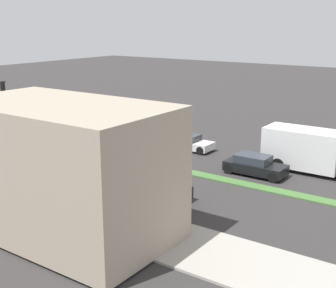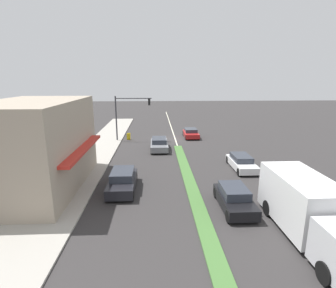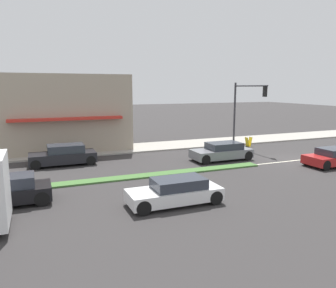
{
  "view_description": "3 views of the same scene",
  "coord_description": "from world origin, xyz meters",
  "px_view_note": "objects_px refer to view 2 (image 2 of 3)",
  "views": [
    {
      "loc": [
        25.31,
        31.52,
        9.93
      ],
      "look_at": [
        1.32,
        14.73,
        2.19
      ],
      "focal_mm": 50.0,
      "sensor_mm": 36.0,
      "label": 1
    },
    {
      "loc": [
        2.58,
        33.87,
        7.76
      ],
      "look_at": [
        1.48,
        10.83,
        2.03
      ],
      "focal_mm": 28.0,
      "sensor_mm": 36.0,
      "label": 2
    },
    {
      "loc": [
        -18.2,
        17.81,
        5.31
      ],
      "look_at": [
        1.75,
        9.71,
        1.56
      ],
      "focal_mm": 35.0,
      "sensor_mm": 36.0,
      "label": 3
    }
  ],
  "objects_px": {
    "pedestrian": "(75,166)",
    "van_white": "(242,162)",
    "hatchback_red": "(191,133)",
    "warning_aframe_sign": "(129,136)",
    "traffic_signal_main": "(127,111)",
    "suv_black": "(234,198)",
    "sedan_dark": "(123,181)",
    "delivery_truck": "(309,209)",
    "suv_grey": "(159,144)"
  },
  "relations": [
    {
      "from": "pedestrian",
      "to": "van_white",
      "type": "relative_size",
      "value": 0.36
    },
    {
      "from": "pedestrian",
      "to": "hatchback_red",
      "type": "xyz_separation_m",
      "value": [
        -11.33,
        -14.25,
        -0.35
      ]
    },
    {
      "from": "van_white",
      "to": "pedestrian",
      "type": "bearing_deg",
      "value": 5.24
    },
    {
      "from": "van_white",
      "to": "warning_aframe_sign",
      "type": "bearing_deg",
      "value": -47.19
    },
    {
      "from": "traffic_signal_main",
      "to": "suv_black",
      "type": "distance_m",
      "value": 20.63
    },
    {
      "from": "sedan_dark",
      "to": "van_white",
      "type": "bearing_deg",
      "value": -157.75
    },
    {
      "from": "delivery_truck",
      "to": "van_white",
      "type": "distance_m",
      "value": 10.35
    },
    {
      "from": "warning_aframe_sign",
      "to": "delivery_truck",
      "type": "xyz_separation_m",
      "value": [
        -11.16,
        22.35,
        1.04
      ]
    },
    {
      "from": "pedestrian",
      "to": "sedan_dark",
      "type": "xyz_separation_m",
      "value": [
        -4.13,
        2.8,
        -0.27
      ]
    },
    {
      "from": "warning_aframe_sign",
      "to": "suv_grey",
      "type": "height_order",
      "value": "suv_grey"
    },
    {
      "from": "hatchback_red",
      "to": "sedan_dark",
      "type": "bearing_deg",
      "value": 67.1
    },
    {
      "from": "suv_black",
      "to": "hatchback_red",
      "type": "relative_size",
      "value": 1.05
    },
    {
      "from": "warning_aframe_sign",
      "to": "suv_black",
      "type": "distance_m",
      "value": 20.99
    },
    {
      "from": "traffic_signal_main",
      "to": "sedan_dark",
      "type": "height_order",
      "value": "traffic_signal_main"
    },
    {
      "from": "suv_black",
      "to": "hatchback_red",
      "type": "height_order",
      "value": "suv_black"
    },
    {
      "from": "traffic_signal_main",
      "to": "hatchback_red",
      "type": "relative_size",
      "value": 1.45
    },
    {
      "from": "warning_aframe_sign",
      "to": "van_white",
      "type": "bearing_deg",
      "value": 132.81
    },
    {
      "from": "suv_grey",
      "to": "suv_black",
      "type": "bearing_deg",
      "value": 107.38
    },
    {
      "from": "suv_grey",
      "to": "warning_aframe_sign",
      "type": "bearing_deg",
      "value": -52.72
    },
    {
      "from": "warning_aframe_sign",
      "to": "suv_grey",
      "type": "bearing_deg",
      "value": 127.28
    },
    {
      "from": "warning_aframe_sign",
      "to": "sedan_dark",
      "type": "relative_size",
      "value": 0.19
    },
    {
      "from": "traffic_signal_main",
      "to": "warning_aframe_sign",
      "type": "relative_size",
      "value": 6.69
    },
    {
      "from": "pedestrian",
      "to": "suv_black",
      "type": "bearing_deg",
      "value": 152.43
    },
    {
      "from": "delivery_truck",
      "to": "hatchback_red",
      "type": "bearing_deg",
      "value": -83.14
    },
    {
      "from": "suv_black",
      "to": "hatchback_red",
      "type": "bearing_deg",
      "value": -90.0
    },
    {
      "from": "van_white",
      "to": "delivery_truck",
      "type": "bearing_deg",
      "value": 90.0
    },
    {
      "from": "warning_aframe_sign",
      "to": "suv_grey",
      "type": "distance_m",
      "value": 6.53
    },
    {
      "from": "suv_black",
      "to": "hatchback_red",
      "type": "distance_m",
      "value": 20.16
    },
    {
      "from": "pedestrian",
      "to": "warning_aframe_sign",
      "type": "xyz_separation_m",
      "value": [
        -2.97,
        -13.34,
        -0.51
      ]
    },
    {
      "from": "warning_aframe_sign",
      "to": "suv_grey",
      "type": "relative_size",
      "value": 0.19
    },
    {
      "from": "traffic_signal_main",
      "to": "sedan_dark",
      "type": "relative_size",
      "value": 1.27
    },
    {
      "from": "suv_grey",
      "to": "sedan_dark",
      "type": "xyz_separation_m",
      "value": [
        2.8,
        10.94,
        0.04
      ]
    },
    {
      "from": "traffic_signal_main",
      "to": "delivery_truck",
      "type": "xyz_separation_m",
      "value": [
        -11.12,
        21.69,
        -2.43
      ]
    },
    {
      "from": "warning_aframe_sign",
      "to": "van_white",
      "type": "xyz_separation_m",
      "value": [
        -11.16,
        12.04,
        0.16
      ]
    },
    {
      "from": "warning_aframe_sign",
      "to": "pedestrian",
      "type": "bearing_deg",
      "value": 77.43
    },
    {
      "from": "pedestrian",
      "to": "delivery_truck",
      "type": "xyz_separation_m",
      "value": [
        -14.13,
        9.01,
        0.53
      ]
    },
    {
      "from": "suv_black",
      "to": "pedestrian",
      "type": "bearing_deg",
      "value": -27.57
    },
    {
      "from": "traffic_signal_main",
      "to": "pedestrian",
      "type": "bearing_deg",
      "value": 76.67
    },
    {
      "from": "van_white",
      "to": "sedan_dark",
      "type": "relative_size",
      "value": 0.98
    },
    {
      "from": "hatchback_red",
      "to": "suv_grey",
      "type": "xyz_separation_m",
      "value": [
        4.4,
        6.11,
        0.04
      ]
    },
    {
      "from": "hatchback_red",
      "to": "van_white",
      "type": "height_order",
      "value": "van_white"
    },
    {
      "from": "hatchback_red",
      "to": "traffic_signal_main",
      "type": "bearing_deg",
      "value": 10.67
    },
    {
      "from": "hatchback_red",
      "to": "van_white",
      "type": "xyz_separation_m",
      "value": [
        -2.8,
        12.95,
        -0.0
      ]
    },
    {
      "from": "traffic_signal_main",
      "to": "suv_grey",
      "type": "height_order",
      "value": "traffic_signal_main"
    },
    {
      "from": "pedestrian",
      "to": "suv_black",
      "type": "relative_size",
      "value": 0.39
    },
    {
      "from": "van_white",
      "to": "sedan_dark",
      "type": "bearing_deg",
      "value": 22.25
    },
    {
      "from": "pedestrian",
      "to": "delivery_truck",
      "type": "relative_size",
      "value": 0.21
    },
    {
      "from": "warning_aframe_sign",
      "to": "suv_black",
      "type": "xyz_separation_m",
      "value": [
        -8.36,
        19.25,
        0.22
      ]
    },
    {
      "from": "warning_aframe_sign",
      "to": "suv_black",
      "type": "height_order",
      "value": "suv_black"
    },
    {
      "from": "traffic_signal_main",
      "to": "suv_grey",
      "type": "distance_m",
      "value": 6.83
    }
  ]
}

